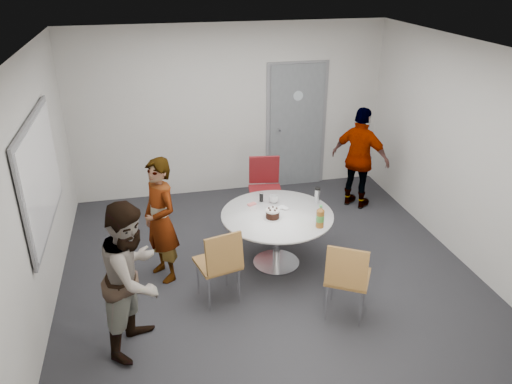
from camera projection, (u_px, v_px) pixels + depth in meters
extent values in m
plane|color=#222226|center=(267.00, 270.00, 6.26)|extent=(5.00, 5.00, 0.00)
plane|color=silver|center=(270.00, 49.00, 5.11)|extent=(5.00, 5.00, 0.00)
plane|color=beige|center=(230.00, 111.00, 7.89)|extent=(5.00, 0.00, 5.00)
plane|color=beige|center=(35.00, 191.00, 5.19)|extent=(0.00, 5.00, 5.00)
plane|color=beige|center=(464.00, 153.00, 6.18)|extent=(0.00, 5.00, 5.00)
plane|color=beige|center=(355.00, 306.00, 3.48)|extent=(5.00, 0.00, 5.00)
cube|color=slate|center=(296.00, 127.00, 8.22)|extent=(0.90, 0.05, 2.05)
cube|color=gray|center=(296.00, 126.00, 8.25)|extent=(1.02, 0.04, 2.12)
cylinder|color=#B2BFC6|center=(298.00, 96.00, 7.97)|extent=(0.16, 0.01, 0.16)
cylinder|color=silver|center=(279.00, 129.00, 8.11)|extent=(0.04, 0.14, 0.04)
cube|color=gray|center=(40.00, 175.00, 5.33)|extent=(0.03, 1.90, 1.25)
cube|color=white|center=(42.00, 174.00, 5.33)|extent=(0.01, 1.78, 1.13)
cylinder|color=white|center=(277.00, 215.00, 6.10)|extent=(1.37, 1.37, 0.03)
cylinder|color=silver|center=(277.00, 239.00, 6.24)|extent=(0.09, 0.09, 0.67)
cylinder|color=silver|center=(276.00, 262.00, 6.39)|extent=(0.59, 0.59, 0.02)
cylinder|color=white|center=(273.00, 218.00, 5.98)|extent=(0.22, 0.22, 0.01)
cylinder|color=black|center=(273.00, 214.00, 5.96)|extent=(0.16, 0.16, 0.09)
cylinder|color=white|center=(273.00, 210.00, 5.94)|extent=(0.17, 0.17, 0.02)
cylinder|color=#91581F|center=(320.00, 219.00, 5.75)|extent=(0.09, 0.09, 0.21)
cylinder|color=#458E39|center=(320.00, 218.00, 5.74)|extent=(0.10, 0.10, 0.08)
cone|color=#91581F|center=(321.00, 209.00, 5.69)|extent=(0.09, 0.09, 0.04)
cylinder|color=#4CAA56|center=(321.00, 206.00, 5.68)|extent=(0.04, 0.04, 0.02)
imported|color=white|center=(274.00, 199.00, 6.35)|extent=(0.16, 0.16, 0.09)
cylinder|color=black|center=(261.00, 197.00, 6.38)|extent=(0.05, 0.05, 0.12)
cylinder|color=silver|center=(317.00, 196.00, 6.33)|extent=(0.07, 0.07, 0.18)
cylinder|color=black|center=(318.00, 189.00, 6.29)|extent=(0.07, 0.07, 0.03)
cube|color=#E37471|center=(252.00, 204.00, 6.30)|extent=(0.12, 0.10, 0.02)
ellipsoid|color=white|center=(283.00, 208.00, 6.20)|extent=(0.15, 0.15, 0.03)
cube|color=brown|center=(217.00, 263.00, 5.55)|extent=(0.53, 0.53, 0.04)
cube|color=brown|center=(224.00, 254.00, 5.27)|extent=(0.43, 0.19, 0.42)
cylinder|color=silver|center=(226.00, 269.00, 5.86)|extent=(0.02, 0.02, 0.47)
cylinder|color=silver|center=(198.00, 277.00, 5.72)|extent=(0.02, 0.02, 0.47)
cylinder|color=silver|center=(239.00, 285.00, 5.57)|extent=(0.02, 0.02, 0.47)
cylinder|color=silver|center=(209.00, 294.00, 5.43)|extent=(0.02, 0.02, 0.47)
cube|color=brown|center=(348.00, 277.00, 5.30)|extent=(0.61, 0.61, 0.04)
cube|color=brown|center=(347.00, 268.00, 5.01)|extent=(0.41, 0.30, 0.42)
cylinder|color=silver|center=(365.00, 289.00, 5.51)|extent=(0.02, 0.02, 0.48)
cylinder|color=silver|center=(332.00, 283.00, 5.60)|extent=(0.02, 0.02, 0.48)
cylinder|color=silver|center=(361.00, 308.00, 5.20)|extent=(0.02, 0.02, 0.48)
cylinder|color=silver|center=(327.00, 302.00, 5.29)|extent=(0.02, 0.02, 0.48)
cube|color=maroon|center=(265.00, 192.00, 7.19)|extent=(0.52, 0.52, 0.04)
cube|color=maroon|center=(264.00, 170.00, 7.28)|extent=(0.45, 0.16, 0.44)
cylinder|color=silver|center=(253.00, 213.00, 7.11)|extent=(0.02, 0.02, 0.49)
cylinder|color=silver|center=(279.00, 212.00, 7.14)|extent=(0.02, 0.02, 0.49)
cylinder|color=silver|center=(252.00, 202.00, 7.45)|extent=(0.02, 0.02, 0.49)
cylinder|color=silver|center=(276.00, 201.00, 7.47)|extent=(0.02, 0.02, 0.49)
imported|color=#A5C6EA|center=(161.00, 221.00, 5.82)|extent=(0.58, 0.67, 1.54)
imported|color=white|center=(133.00, 277.00, 4.75)|extent=(0.88, 0.96, 1.58)
imported|color=black|center=(360.00, 159.00, 7.55)|extent=(0.91, 0.95, 1.58)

